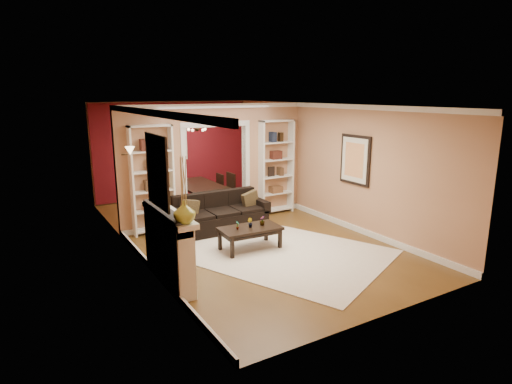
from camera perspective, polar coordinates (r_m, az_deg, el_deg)
floor at (r=9.17m, az=-2.01°, el=-5.58°), size 8.00×8.00×0.00m
ceiling at (r=8.68m, az=-2.16°, el=11.54°), size 8.00×8.00×0.00m
wall_back at (r=12.45m, az=-10.98°, el=5.56°), size 8.00×0.00×8.00m
wall_front at (r=5.74m, az=17.49°, el=-3.60°), size 8.00×0.00×8.00m
wall_left at (r=8.02m, az=-16.34°, el=1.15°), size 0.00×8.00×8.00m
wall_right at (r=10.08m, az=9.24°, el=3.89°), size 0.00×8.00×8.00m
partition_wall at (r=9.88m, az=-5.43°, el=3.82°), size 4.50×0.15×2.70m
red_back_panel at (r=12.42m, az=-10.93°, el=5.41°), size 4.44×0.04×2.64m
dining_window at (r=12.36m, az=-10.91°, el=6.44°), size 0.78×0.03×0.98m
area_rug at (r=8.18m, az=2.84°, el=-7.90°), size 4.15×4.71×0.01m
sofa at (r=9.32m, az=-4.72°, el=-2.72°), size 2.06×0.89×0.80m
pillow_left at (r=8.97m, az=-8.87°, el=-2.23°), size 0.40×0.16×0.39m
pillow_right at (r=9.58m, az=-0.77°, el=-1.09°), size 0.40×0.17×0.39m
coffee_table at (r=8.22m, az=-0.79°, el=-6.19°), size 1.19×0.68×0.44m
plant_left at (r=8.00m, az=-2.48°, el=-4.45°), size 0.10×0.11×0.17m
plant_center at (r=8.13m, az=-0.80°, el=-4.14°), size 0.10×0.12×0.18m
plant_right at (r=8.26m, az=0.83°, el=-3.85°), size 0.12×0.12×0.18m
bookshelf_left at (r=9.21m, az=-13.68°, el=1.55°), size 0.90×0.30×2.30m
bookshelf_right at (r=10.52m, az=2.66°, el=3.32°), size 0.90×0.30×2.30m
fireplace at (r=6.88m, az=-11.43°, el=-7.21°), size 0.32×1.70×1.16m
vase at (r=6.03m, az=-9.52°, el=-2.65°), size 0.38×0.38×0.32m
mirror at (r=6.52m, az=-13.07°, el=2.71°), size 0.03×0.95×1.10m
wall_sconce at (r=8.49m, az=-16.84°, el=5.06°), size 0.18×0.18×0.22m
framed_art at (r=9.29m, az=13.04°, el=4.19°), size 0.04×0.85×1.05m
dining_table at (r=11.33m, az=-7.60°, el=-0.41°), size 1.76×0.98×0.62m
dining_chair_nw at (r=10.84m, az=-9.65°, el=-0.72°), size 0.39×0.39×0.76m
dining_chair_ne at (r=11.25m, az=-4.44°, el=0.31°), size 0.53×0.53×0.90m
dining_chair_sw at (r=11.39m, az=-10.75°, el=-0.02°), size 0.41×0.41×0.79m
dining_chair_se at (r=11.79m, az=-5.73°, el=0.58°), size 0.48×0.48×0.78m
chandelier at (r=11.17m, az=-8.84°, el=8.26°), size 0.50×0.50×0.30m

